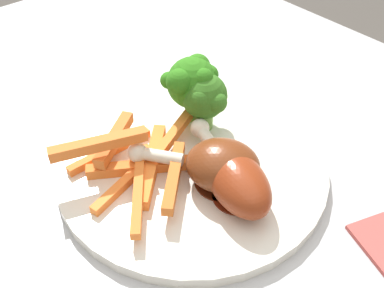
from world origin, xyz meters
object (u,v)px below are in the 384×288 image
Objects in this scene: carrot_fries_pile at (137,161)px; chicken_drumstick_far at (235,178)px; broccoli_floret_front at (190,83)px; broccoli_floret_middle at (206,95)px; dining_table at (246,247)px; dinner_plate at (192,163)px; chicken_drumstick_near at (217,165)px.

chicken_drumstick_far is at bearing 31.64° from carrot_fries_pile.
broccoli_floret_front is 1.15× the size of broccoli_floret_middle.
dining_table is 0.19m from carrot_fries_pile.
dinner_plate is 2.21× the size of chicken_drumstick_near.
dinner_plate is 3.62× the size of broccoli_floret_front.
chicken_drumstick_near is at bearing -25.01° from broccoli_floret_front.
dining_table is 8.75× the size of chicken_drumstick_near.
carrot_fries_pile is 1.15× the size of chicken_drumstick_far.
dinner_plate is at bearing -139.29° from dining_table.
broccoli_floret_middle is 0.10m from chicken_drumstick_far.
broccoli_floret_front is at bearing -177.78° from dining_table.
chicken_drumstick_near is (0.07, -0.04, -0.02)m from broccoli_floret_middle.
dining_table is at bearing 73.89° from chicken_drumstick_near.
dinner_plate is at bearing -55.76° from broccoli_floret_middle.
dinner_plate is 0.06m from carrot_fries_pile.
carrot_fries_pile is at bearing -140.40° from chicken_drumstick_near.
carrot_fries_pile reaches higher than dinner_plate.
carrot_fries_pile and chicken_drumstick_near have the same top height.
carrot_fries_pile is at bearing -73.73° from broccoli_floret_front.
chicken_drumstick_near is (0.08, -0.04, -0.03)m from broccoli_floret_front.
broccoli_floret_front is at bearing 141.36° from dinner_plate.
chicken_drumstick_far is (0.02, 0.00, -0.00)m from chicken_drumstick_near.
dining_table is 6.82× the size of carrot_fries_pile.
dining_table is at bearing -1.52° from broccoli_floret_middle.
chicken_drumstick_near is at bearing -176.98° from chicken_drumstick_far.
broccoli_floret_middle is at bearing 153.55° from chicken_drumstick_far.
dinner_plate is 1.72× the size of carrot_fries_pile.
chicken_drumstick_far is at bearing -26.45° from broccoli_floret_middle.
broccoli_floret_middle is 0.10m from carrot_fries_pile.
broccoli_floret_front is 0.12m from chicken_drumstick_far.
broccoli_floret_front is 0.10m from chicken_drumstick_near.
dining_table is at bearing 102.85° from chicken_drumstick_far.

